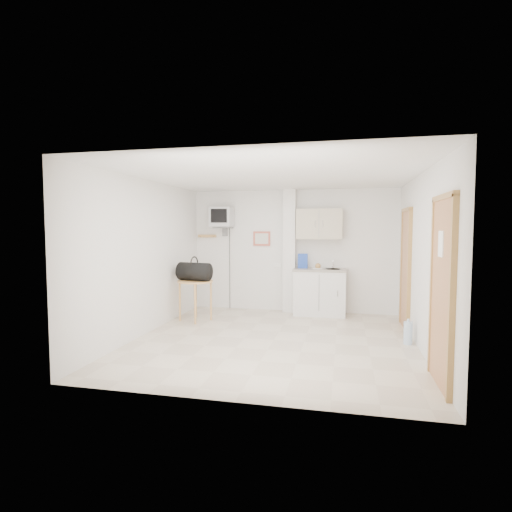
% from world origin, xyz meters
% --- Properties ---
extents(ground, '(4.50, 4.50, 0.00)m').
position_xyz_m(ground, '(0.00, 0.00, 0.00)').
color(ground, beige).
rests_on(ground, ground).
extents(room_envelope, '(4.24, 4.54, 2.55)m').
position_xyz_m(room_envelope, '(0.24, 0.09, 1.54)').
color(room_envelope, white).
rests_on(room_envelope, ground).
extents(kitchenette, '(1.03, 0.58, 2.10)m').
position_xyz_m(kitchenette, '(0.57, 2.00, 0.80)').
color(kitchenette, silver).
rests_on(kitchenette, ground).
extents(crt_television, '(0.44, 0.45, 2.15)m').
position_xyz_m(crt_television, '(-1.45, 2.02, 1.94)').
color(crt_television, slate).
rests_on(crt_television, ground).
extents(round_table, '(0.65, 0.65, 0.75)m').
position_xyz_m(round_table, '(-1.65, 0.98, 0.65)').
color(round_table, tan).
rests_on(round_table, ground).
extents(duffel_bag, '(0.66, 0.44, 0.45)m').
position_xyz_m(duffel_bag, '(-1.66, 0.96, 0.92)').
color(duffel_bag, black).
rests_on(duffel_bag, round_table).
extents(water_bottle, '(0.13, 0.13, 0.38)m').
position_xyz_m(water_bottle, '(1.98, 0.21, 0.17)').
color(water_bottle, '#ACC6E3').
rests_on(water_bottle, ground).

